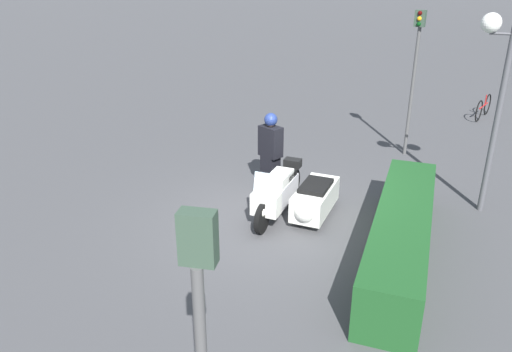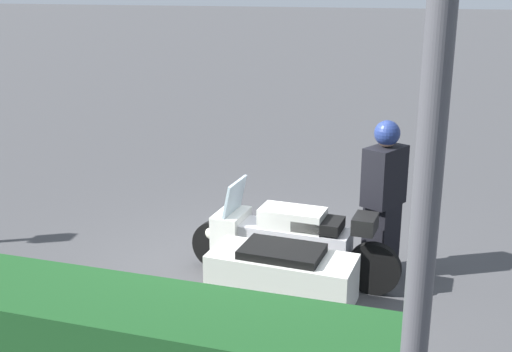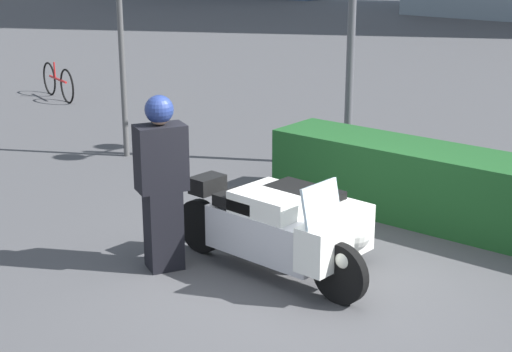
{
  "view_description": "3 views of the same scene",
  "coord_description": "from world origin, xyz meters",
  "views": [
    {
      "loc": [
        8.64,
        2.62,
        4.78
      ],
      "look_at": [
        0.25,
        -0.42,
        1.01
      ],
      "focal_mm": 35.0,
      "sensor_mm": 36.0,
      "label": 1
    },
    {
      "loc": [
        -1.97,
        6.48,
        3.33
      ],
      "look_at": [
        0.18,
        -0.38,
        1.14
      ],
      "focal_mm": 45.0,
      "sensor_mm": 36.0,
      "label": 2
    },
    {
      "loc": [
        4.27,
        -5.95,
        3.37
      ],
      "look_at": [
        -0.01,
        -0.65,
        1.26
      ],
      "focal_mm": 55.0,
      "sensor_mm": 36.0,
      "label": 3
    }
  ],
  "objects": [
    {
      "name": "police_motorcycle",
      "position": [
        -0.28,
        0.3,
        0.45
      ],
      "size": [
        2.49,
        1.41,
        1.14
      ],
      "rotation": [
        0.0,
        0.0,
        -0.05
      ],
      "color": "black",
      "rests_on": "ground"
    },
    {
      "name": "hedge_bush_curbside",
      "position": [
        0.62,
        2.42,
        0.46
      ],
      "size": [
        4.96,
        0.91,
        0.91
      ],
      "primitive_type": "cube",
      "color": "#19471E",
      "rests_on": "ground"
    },
    {
      "name": "twin_lamp_post",
      "position": [
        -1.89,
        3.87,
        3.16
      ],
      "size": [
        0.37,
        1.2,
        3.99
      ],
      "color": "#4C4C51",
      "rests_on": "ground"
    },
    {
      "name": "officer_rider",
      "position": [
        -1.28,
        -0.63,
        0.98
      ],
      "size": [
        0.5,
        0.59,
        1.85
      ],
      "rotation": [
        0.0,
        0.0,
        2.68
      ],
      "color": "black",
      "rests_on": "ground"
    },
    {
      "name": "ground_plane",
      "position": [
        0.0,
        0.0,
        0.0
      ],
      "size": [
        160.0,
        160.0,
        0.0
      ],
      "primitive_type": "plane",
      "color": "#424244"
    }
  ]
}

